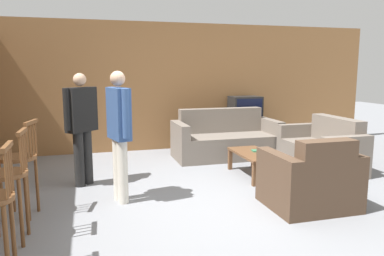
# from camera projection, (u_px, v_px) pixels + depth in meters

# --- Properties ---
(ground_plane) EXTENTS (24.00, 24.00, 0.00)m
(ground_plane) POSITION_uv_depth(u_px,v_px,m) (222.00, 207.00, 4.58)
(ground_plane) COLOR gray
(wall_back) EXTENTS (9.40, 0.08, 2.60)m
(wall_back) POSITION_uv_depth(u_px,v_px,m) (163.00, 87.00, 7.72)
(wall_back) COLOR olive
(wall_back) RESTS_ON ground_plane
(bar_chair_mid) EXTENTS (0.42, 0.42, 1.10)m
(bar_chair_mid) POSITION_uv_depth(u_px,v_px,m) (8.00, 183.00, 3.55)
(bar_chair_mid) COLOR brown
(bar_chair_mid) RESTS_ON ground_plane
(bar_chair_far) EXTENTS (0.49, 0.49, 1.10)m
(bar_chair_far) POSITION_uv_depth(u_px,v_px,m) (19.00, 165.00, 4.19)
(bar_chair_far) COLOR brown
(bar_chair_far) RESTS_ON ground_plane
(couch_far) EXTENTS (1.97, 0.90, 0.91)m
(couch_far) POSITION_uv_depth(u_px,v_px,m) (225.00, 140.00, 7.13)
(couch_far) COLOR #70665B
(couch_far) RESTS_ON ground_plane
(armchair_near) EXTENTS (1.00, 0.85, 0.88)m
(armchair_near) POSITION_uv_depth(u_px,v_px,m) (311.00, 182.00, 4.51)
(armchair_near) COLOR #4C3828
(armchair_near) RESTS_ON ground_plane
(loveseat_right) EXTENTS (0.83, 1.46, 0.87)m
(loveseat_right) POSITION_uv_depth(u_px,v_px,m) (322.00, 151.00, 6.25)
(loveseat_right) COLOR #70665B
(loveseat_right) RESTS_ON ground_plane
(coffee_table) EXTENTS (0.51, 1.02, 0.37)m
(coffee_table) POSITION_uv_depth(u_px,v_px,m) (254.00, 156.00, 5.84)
(coffee_table) COLOR brown
(coffee_table) RESTS_ON ground_plane
(tv_unit) EXTENTS (1.24, 0.47, 0.56)m
(tv_unit) POSITION_uv_depth(u_px,v_px,m) (244.00, 134.00, 8.03)
(tv_unit) COLOR #2D2319
(tv_unit) RESTS_ON ground_plane
(tv) EXTENTS (0.64, 0.46, 0.53)m
(tv) POSITION_uv_depth(u_px,v_px,m) (245.00, 109.00, 7.94)
(tv) COLOR black
(tv) RESTS_ON tv_unit
(book_on_table) EXTENTS (0.19, 0.17, 0.02)m
(book_on_table) POSITION_uv_depth(u_px,v_px,m) (257.00, 151.00, 5.93)
(book_on_table) COLOR #33704C
(book_on_table) RESTS_ON coffee_table
(person_by_window) EXTENTS (0.46, 0.45, 1.61)m
(person_by_window) POSITION_uv_depth(u_px,v_px,m) (82.00, 123.00, 5.31)
(person_by_window) COLOR black
(person_by_window) RESTS_ON ground_plane
(person_by_counter) EXTENTS (0.28, 0.55, 1.65)m
(person_by_counter) POSITION_uv_depth(u_px,v_px,m) (119.00, 129.00, 4.62)
(person_by_counter) COLOR silver
(person_by_counter) RESTS_ON ground_plane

